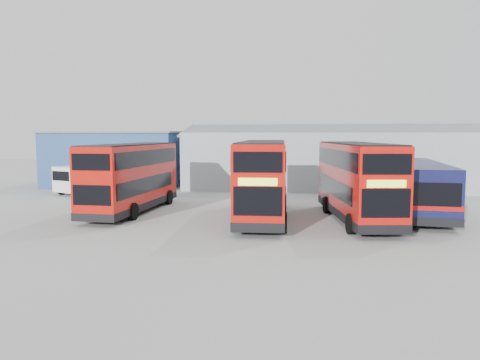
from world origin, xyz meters
The scene contains 8 objects.
ground_plane centered at (0.00, 0.00, 0.00)m, with size 120.00×120.00×0.00m, color gray.
office_block centered at (-14.00, 17.99, 2.58)m, with size 12.30×8.32×5.12m.
maintenance_shed centered at (8.00, 20.00, 2.60)m, with size 30.50×12.00×5.89m.
double_decker_left centered at (-7.34, 3.26, 2.13)m, with size 3.11×10.28×4.29m.
double_decker_centre centered at (0.97, 1.85, 2.23)m, with size 2.95×10.70×4.49m.
double_decker_right centered at (6.25, 2.05, 2.19)m, with size 3.83×10.63×4.40m.
single_decker_blue centered at (10.25, 4.75, 1.57)m, with size 3.79×11.84×3.16m.
panel_van centered at (-14.31, 11.86, 1.30)m, with size 4.01×5.68×2.32m.
Camera 1 is at (2.94, -24.71, 4.92)m, focal length 35.00 mm.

